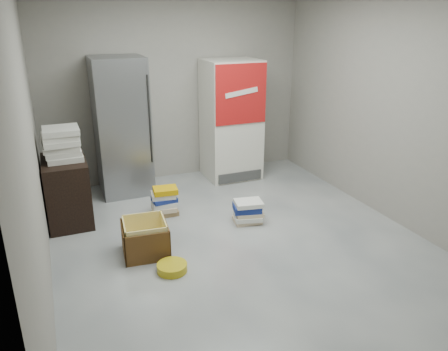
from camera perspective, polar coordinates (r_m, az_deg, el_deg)
name	(u,v)px	position (r m, az deg, el deg)	size (l,w,h in m)	color
ground	(244,246)	(4.92, 2.59, -9.20)	(5.00, 5.00, 0.00)	#B4B4AF
room_shell	(247,83)	(4.32, 2.98, 11.98)	(4.04, 5.04, 2.82)	gray
steel_fridge	(122,127)	(6.25, -13.21, 6.20)	(0.70, 0.72, 1.90)	#9C9FA4
coke_cooler	(231,120)	(6.70, 0.95, 7.28)	(0.80, 0.73, 1.80)	silver
wood_shelf	(67,191)	(5.65, -19.79, -1.90)	(0.50, 0.80, 0.80)	black
supply_box_stack	(62,144)	(5.46, -20.45, 3.90)	(0.44, 0.44, 0.39)	beige
phonebook_stack_main	(164,201)	(5.61, -7.79, -3.36)	(0.35, 0.28, 0.37)	olive
phonebook_stack_side	(248,212)	(5.39, 3.14, -4.72)	(0.41, 0.35, 0.28)	beige
cardboard_box	(145,240)	(4.79, -10.23, -8.30)	(0.52, 0.52, 0.38)	yellow
bucket_lid	(172,268)	(4.50, -6.80, -11.85)	(0.30, 0.30, 0.08)	gold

